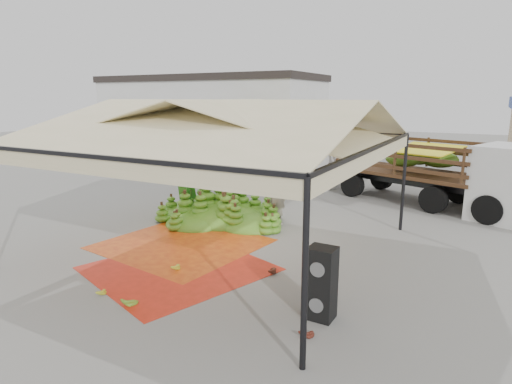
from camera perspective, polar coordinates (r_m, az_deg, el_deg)
The scene contains 17 objects.
ground at distance 11.99m, azimuth -4.30°, elevation -7.35°, with size 90.00×90.00×0.00m, color slate.
canopy_tent at distance 11.30m, azimuth -4.58°, elevation 8.58°, with size 8.10×8.10×4.00m.
building_white at distance 28.51m, azimuth -6.12°, elevation 9.74°, with size 14.30×6.30×5.40m.
tarp_left at distance 12.38m, azimuth -9.86°, elevation -6.82°, with size 4.02×3.83×0.01m, color #DB5F14.
tarp_right at distance 10.71m, azimuth -10.26°, elevation -10.00°, with size 3.60×3.78×0.01m, color red.
banana_heap at distance 14.50m, azimuth -4.84°, elevation -1.60°, with size 5.04×4.14×1.08m, color #367217.
hand_yellow_a at distance 10.67m, azimuth -11.01°, elevation -9.58°, with size 0.43×0.35×0.20m, color gold.
hand_yellow_b at distance 9.83m, azimuth -20.22°, elevation -12.21°, with size 0.38×0.31×0.17m, color gold.
hand_red_a at distance 7.90m, azimuth 6.59°, elevation -17.82°, with size 0.41×0.33×0.18m, color #521F12.
hand_red_b at distance 10.25m, azimuth 1.71°, elevation -10.24°, with size 0.46×0.37×0.21m, color #582814.
hand_green at distance 9.23m, azimuth -16.52°, elevation -13.51°, with size 0.44×0.36×0.20m, color #407618.
hanging_bunches at distance 12.21m, azimuth 0.30°, elevation 5.71°, with size 1.74×0.24×0.20m.
speaker_stack at distance 8.19m, azimuth 8.71°, elevation -11.93°, with size 0.52×0.46×1.40m.
banana_leaves at distance 14.99m, azimuth -8.51°, elevation -3.37°, with size 0.96×1.36×3.70m, color #347820, non-canonical shape.
vendor at distance 13.84m, azimuth 2.77°, elevation -0.49°, with size 0.70×0.46×1.91m, color gray.
truck_left at distance 20.70m, azimuth 1.91°, elevation 5.38°, with size 7.41×3.87×2.42m.
truck_right at distance 17.46m, azimuth 23.55°, elevation 3.18°, with size 7.73×4.83×2.51m.
Camera 1 is at (6.15, -9.45, 4.07)m, focal length 30.00 mm.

